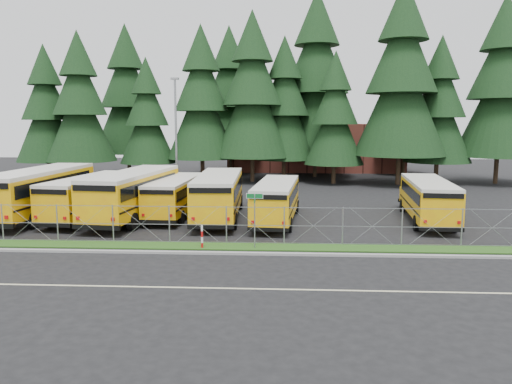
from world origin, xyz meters
TOP-DOWN VIEW (x-y plane):
  - ground at (0.00, 0.00)m, footprint 120.00×120.00m
  - curb at (0.00, -3.10)m, footprint 50.00×0.25m
  - grass_verge at (0.00, -1.70)m, footprint 50.00×1.40m
  - road_lane_line at (0.00, -8.00)m, footprint 50.00×0.12m
  - chainlink_fence at (0.00, -1.00)m, footprint 44.00×0.10m
  - brick_building at (6.00, 40.00)m, footprint 22.00×10.00m
  - bus_0 at (-13.98, 5.59)m, footprint 3.61×12.49m
  - bus_1 at (-10.58, 5.53)m, footprint 3.83×10.76m
  - bus_2 at (-7.66, 5.39)m, footprint 4.18×12.23m
  - bus_3 at (-5.24, 6.61)m, footprint 2.74×9.87m
  - bus_4 at (-2.23, 5.72)m, footprint 3.04×11.34m
  - bus_5 at (1.54, 4.86)m, footprint 3.23×10.07m
  - bus_east at (11.07, 5.50)m, footprint 3.47×10.42m
  - street_sign at (0.53, -1.94)m, footprint 0.84×0.55m
  - striped_bollard at (-2.11, -2.07)m, footprint 0.11×0.11m
  - light_standard at (-7.63, 17.96)m, footprint 0.70×0.35m
  - conifer_0 at (-23.11, 25.74)m, footprint 6.50×6.50m
  - conifer_1 at (-18.82, 24.18)m, footprint 6.99×6.99m
  - conifer_2 at (-12.49, 26.33)m, footprint 5.89×5.89m
  - conifer_3 at (-6.72, 26.71)m, footprint 7.41×7.41m
  - conifer_4 at (-1.32, 26.39)m, footprint 8.00×8.00m
  - conifer_5 at (2.01, 27.97)m, footprint 6.94×6.94m
  - conifer_6 at (7.12, 25.08)m, footprint 6.04×6.04m
  - conifer_7 at (13.52, 24.50)m, footprint 9.07×9.07m
  - conifer_8 at (17.66, 25.70)m, footprint 6.73×6.73m
  - conifer_9 at (23.73, 25.84)m, footprint 8.55×8.55m
  - conifer_10 at (-16.58, 32.65)m, footprint 7.97×7.97m
  - conifer_11 at (-4.62, 34.76)m, footprint 8.00×8.00m
  - conifer_12 at (5.57, 31.23)m, footprint 9.44×9.44m
  - conifer_13 at (16.44, 34.75)m, footprint 7.00×7.00m

SIDE VIEW (x-z plane):
  - ground at x=0.00m, z-range 0.00..0.00m
  - road_lane_line at x=0.00m, z-range 0.00..0.01m
  - grass_verge at x=0.00m, z-range 0.00..0.06m
  - curb at x=0.00m, z-range 0.00..0.12m
  - striped_bollard at x=-2.11m, z-range 0.00..1.20m
  - chainlink_fence at x=0.00m, z-range 0.00..2.00m
  - bus_3 at x=-5.24m, z-range 0.00..2.56m
  - bus_5 at x=1.54m, z-range 0.00..2.60m
  - bus_east at x=11.07m, z-range 0.00..2.68m
  - bus_1 at x=-10.58m, z-range 0.00..2.76m
  - bus_4 at x=-2.23m, z-range 0.00..2.95m
  - bus_2 at x=-7.66m, z-range 0.00..3.14m
  - bus_0 at x=-13.98m, z-range 0.00..3.24m
  - street_sign at x=0.53m, z-range 0.63..3.44m
  - brick_building at x=6.00m, z-range 0.00..6.00m
  - light_standard at x=-7.63m, z-range 0.43..10.57m
  - conifer_2 at x=-12.49m, z-range 0.00..13.03m
  - conifer_6 at x=7.12m, z-range 0.00..13.36m
  - conifer_0 at x=-23.11m, z-range 0.00..14.37m
  - conifer_8 at x=17.66m, z-range 0.00..14.88m
  - conifer_5 at x=2.01m, z-range 0.00..15.34m
  - conifer_1 at x=-18.82m, z-range 0.00..15.46m
  - conifer_13 at x=16.44m, z-range 0.00..15.49m
  - conifer_3 at x=-6.72m, z-range 0.00..16.39m
  - conifer_10 at x=-16.58m, z-range 0.00..17.63m
  - conifer_4 at x=-1.32m, z-range 0.00..17.69m
  - conifer_11 at x=-4.62m, z-range 0.00..17.70m
  - conifer_9 at x=23.73m, z-range 0.00..18.91m
  - conifer_7 at x=13.52m, z-range 0.00..20.06m
  - conifer_12 at x=5.57m, z-range 0.00..20.88m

